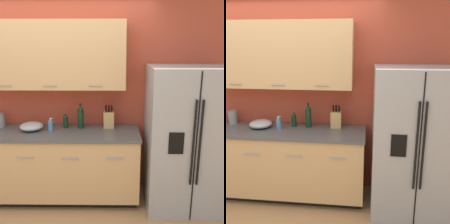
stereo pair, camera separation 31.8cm
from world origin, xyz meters
TOP-DOWN VIEW (x-y plane):
  - wall_back at (-0.00, 1.26)m, footprint 10.00×0.39m
  - counter_unit at (-0.02, 0.97)m, footprint 2.16×0.64m
  - refrigerator at (1.62, 0.89)m, footprint 0.95×0.81m
  - knife_block at (0.68, 1.13)m, footprint 0.13×0.11m
  - wine_bottle at (0.32, 1.11)m, footprint 0.08×0.08m
  - soap_dispenser at (-0.05, 0.99)m, footprint 0.07×0.06m
  - oil_bottle at (0.12, 1.11)m, footprint 0.06×0.06m
  - steel_canister at (-0.74, 1.14)m, footprint 0.12×0.12m
  - mixing_bowl at (-0.29, 1.01)m, footprint 0.29×0.29m

SIDE VIEW (x-z plane):
  - counter_unit at x=-0.02m, z-range 0.01..0.93m
  - refrigerator at x=1.62m, z-range 0.00..1.73m
  - mixing_bowl at x=-0.29m, z-range 0.92..1.02m
  - soap_dispenser at x=-0.05m, z-range 0.90..1.07m
  - oil_bottle at x=0.12m, z-range 0.92..1.10m
  - steel_canister at x=-0.74m, z-range 0.91..1.11m
  - knife_block at x=0.68m, z-range 0.88..1.19m
  - wine_bottle at x=0.32m, z-range 0.91..1.23m
  - wall_back at x=0.00m, z-range 0.14..2.74m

